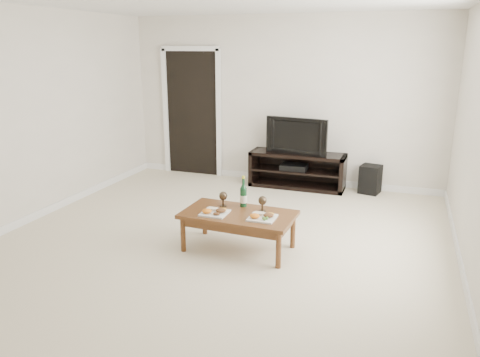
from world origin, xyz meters
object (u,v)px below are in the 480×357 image
object	(u,v)px
media_console	(297,170)
coffee_table	(238,231)
television	(298,135)
subwoofer	(370,179)

from	to	relation	value
media_console	coffee_table	size ratio (longest dim) A/B	1.23
television	subwoofer	bearing A→B (deg)	11.97
subwoofer	coffee_table	size ratio (longest dim) A/B	0.36
media_console	television	xyz separation A→B (m)	(0.00, 0.00, 0.55)
media_console	subwoofer	bearing A→B (deg)	4.04
television	coffee_table	xyz separation A→B (m)	(-0.08, -2.49, -0.62)
television	coffee_table	size ratio (longest dim) A/B	0.81
media_console	subwoofer	xyz separation A→B (m)	(1.10, 0.08, -0.06)
subwoofer	television	bearing A→B (deg)	-163.38
subwoofer	media_console	bearing A→B (deg)	-163.38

